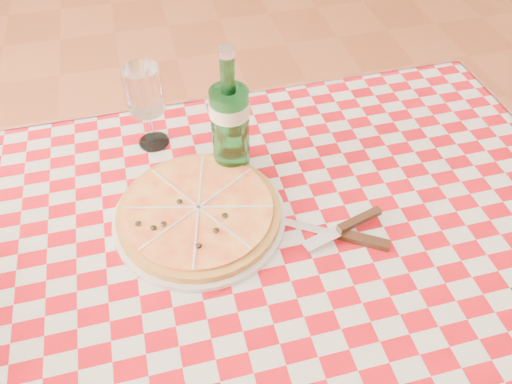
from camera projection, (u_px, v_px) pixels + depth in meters
The scene contains 6 objects.
dining_table at pixel (273, 264), 1.02m from camera, with size 1.20×0.80×0.75m.
tablecloth at pixel (274, 235), 0.95m from camera, with size 1.30×0.90×0.01m, color #B00A15.
pizza_plate at pixel (199, 212), 0.95m from camera, with size 0.33×0.33×0.04m, color #B8863D, non-canonical shape.
water_bottle at pixel (230, 114), 0.96m from camera, with size 0.08×0.08×0.29m, color #186228, non-canonical shape.
wine_glass at pixel (147, 108), 1.05m from camera, with size 0.08×0.08×0.19m, color silver, non-canonical shape.
cutlery at pixel (338, 231), 0.93m from camera, with size 0.24×0.20×0.03m, color silver, non-canonical shape.
Camera 1 is at (-0.18, -0.56, 1.50)m, focal length 35.00 mm.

